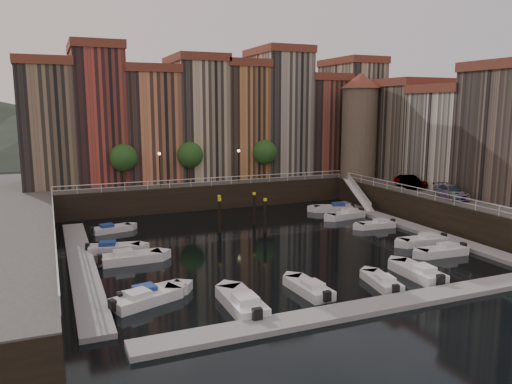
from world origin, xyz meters
name	(u,v)px	position (x,y,z in m)	size (l,w,h in m)	color
ground	(264,242)	(0.00, 0.00, 0.00)	(200.00, 200.00, 0.00)	black
quay_far	(190,186)	(0.00, 26.00, 1.50)	(80.00, 20.00, 3.00)	black
quay_right	(503,207)	(28.00, -2.00, 1.50)	(20.00, 36.00, 3.00)	black
dock_left	(82,264)	(-16.20, -1.00, 0.17)	(2.00, 28.00, 0.35)	gray
dock_right	(411,227)	(16.20, -1.00, 0.17)	(2.00, 28.00, 0.35)	gray
dock_near	(373,307)	(0.00, -17.00, 0.17)	(30.00, 2.00, 0.35)	gray
mountains	(120,122)	(1.72, 110.00, 7.92)	(145.00, 100.00, 18.00)	#2D382D
far_terrace	(217,118)	(3.31, 23.50, 10.95)	(48.70, 10.30, 17.50)	#7F6951
right_terrace	(458,132)	(26.50, 3.80, 9.56)	(9.30, 24.30, 14.00)	#6B5F51
corner_tower	(359,124)	(20.00, 14.50, 10.19)	(5.20, 5.20, 13.80)	#6B5B4C
promenade_trees	(195,155)	(-1.33, 18.20, 6.58)	(21.20, 3.20, 5.20)	black
street_lamps	(200,161)	(-1.00, 17.20, 5.90)	(10.36, 0.36, 4.18)	black
railings	(245,194)	(0.00, 4.88, 3.79)	(36.08, 34.04, 0.52)	white
gangway	(358,193)	(17.10, 10.00, 1.92)	(2.78, 8.32, 3.73)	white
mooring_pilings	(240,214)	(-0.34, 5.44, 1.65)	(4.86, 3.99, 3.78)	black
boat_left_0	(145,299)	(-12.97, -10.70, 0.37)	(4.87, 3.25, 1.10)	silver
boat_left_1	(151,293)	(-12.38, -9.91, 0.35)	(4.67, 2.59, 1.05)	silver
boat_left_2	(130,258)	(-12.50, -1.50, 0.39)	(5.05, 1.93, 1.15)	silver
boat_left_3	(113,248)	(-13.39, 2.04, 0.35)	(4.67, 2.46, 1.05)	silver
boat_left_4	(111,229)	(-12.74, 9.36, 0.32)	(4.22, 2.34, 0.94)	silver
boat_right_0	(443,251)	(12.42, -9.66, 0.36)	(4.64, 1.89, 1.05)	silver
boat_right_1	(424,241)	(13.19, -6.44, 0.36)	(4.73, 2.00, 1.07)	silver
boat_right_2	(377,225)	(13.11, 0.59, 0.32)	(4.21, 1.79, 0.96)	silver
boat_right_3	(346,215)	(12.68, 5.71, 0.37)	(4.93, 2.46, 1.11)	silver
boat_right_4	(334,208)	(13.35, 9.43, 0.37)	(4.92, 3.22, 1.11)	silver
boat_near_0	(242,303)	(-7.49, -13.84, 0.41)	(1.96, 5.27, 1.21)	silver
boat_near_1	(309,288)	(-2.33, -13.07, 0.35)	(1.91, 4.55, 1.03)	silver
boat_near_2	(382,282)	(3.05, -13.83, 0.32)	(2.13, 4.25, 0.95)	silver
boat_near_3	(418,272)	(6.64, -13.37, 0.39)	(1.98, 5.06, 1.16)	silver
car_a	(411,182)	(21.17, 5.23, 3.74)	(1.74, 4.32, 1.47)	gray
car_b	(409,183)	(20.61, 4.92, 3.72)	(1.52, 4.37, 1.44)	gray
car_c	(451,193)	(20.22, -2.19, 3.68)	(1.92, 4.71, 1.37)	gray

